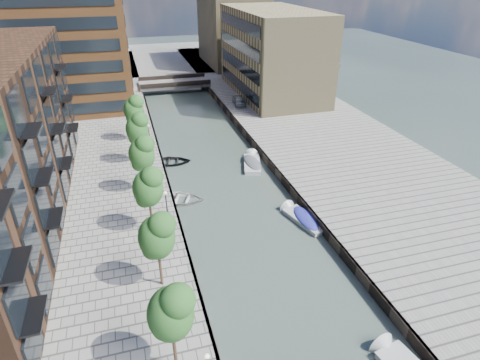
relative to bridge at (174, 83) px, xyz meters
name	(u,v)px	position (x,y,z in m)	size (l,w,h in m)	color
water	(211,158)	(0.00, -32.00, -1.39)	(300.00, 300.00, 0.00)	#38473F
quay_right	(327,140)	(16.00, -32.00, -0.89)	(20.00, 140.00, 1.00)	gray
quay_wall_left	(162,160)	(-6.10, -32.00, -0.89)	(0.25, 140.00, 1.00)	#332823
quay_wall_right	(257,149)	(6.10, -32.00, -0.89)	(0.25, 140.00, 1.00)	#332823
far_closure	(159,59)	(0.00, 28.00, -0.89)	(80.00, 40.00, 1.00)	gray
tower	(59,5)	(-17.00, -7.00, 14.61)	(18.00, 18.00, 30.00)	brown
tan_block_near	(272,53)	(16.00, -10.00, 6.61)	(12.00, 25.00, 14.00)	#96865C
tan_block_far	(232,27)	(16.00, 16.00, 7.61)	(12.00, 20.00, 16.00)	#96865C
bridge	(174,83)	(0.00, 0.00, 0.00)	(13.00, 6.00, 1.30)	gray
tree_1	(170,311)	(-8.50, -61.00, 3.92)	(2.50, 2.50, 5.95)	#382619
tree_2	(156,235)	(-8.50, -54.00, 3.92)	(2.50, 2.50, 5.95)	#382619
tree_3	(148,186)	(-8.50, -47.00, 3.92)	(2.50, 2.50, 5.95)	#382619
tree_4	(141,152)	(-8.50, -40.00, 3.92)	(2.50, 2.50, 5.95)	#382619
tree_5	(137,127)	(-8.50, -33.00, 3.92)	(2.50, 2.50, 5.95)	#382619
tree_6	(133,108)	(-8.50, -26.00, 3.92)	(2.50, 2.50, 5.95)	#382619
lamp_1	(167,208)	(-7.20, -48.00, 2.12)	(0.24, 0.24, 4.12)	black
lamp_2	(150,138)	(-7.20, -32.00, 2.12)	(0.24, 0.24, 4.12)	black
sloop_3	(179,201)	(-5.40, -41.32, -1.39)	(3.66, 5.12, 1.06)	silver
sloop_4	(171,164)	(-5.04, -32.20, -1.39)	(3.49, 4.88, 1.01)	black
motorboat_3	(302,218)	(5.22, -47.91, -1.18)	(3.13, 5.50, 1.74)	#B9BAB8
motorboat_4	(252,162)	(4.38, -35.09, -1.17)	(3.27, 5.72, 1.81)	silver
car	(239,100)	(8.54, -15.12, 0.35)	(1.75, 4.35, 1.48)	#A0A4A4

